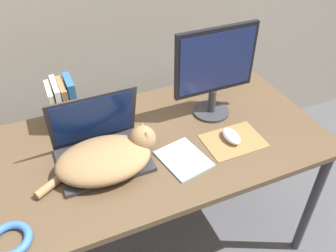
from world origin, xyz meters
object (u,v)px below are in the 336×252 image
(cat, at_px, (108,157))
(laptop, at_px, (100,147))
(webcam, at_px, (110,103))
(cable_coil, at_px, (10,240))
(notepad, at_px, (184,159))
(computer_mouse, at_px, (231,136))
(external_monitor, at_px, (215,69))
(book_row, at_px, (63,104))

(cat, bearing_deg, laptop, 97.66)
(laptop, height_order, webcam, laptop)
(laptop, height_order, cat, laptop)
(cable_coil, distance_m, notepad, 0.69)
(cat, xyz_separation_m, cable_coil, (-0.39, -0.20, -0.04))
(laptop, distance_m, webcam, 0.32)
(computer_mouse, xyz_separation_m, notepad, (-0.24, -0.03, -0.02))
(computer_mouse, bearing_deg, external_monitor, 85.12)
(external_monitor, bearing_deg, cat, -163.47)
(external_monitor, height_order, book_row, external_monitor)
(cat, xyz_separation_m, external_monitor, (0.55, 0.16, 0.18))
(external_monitor, relative_size, notepad, 1.84)
(external_monitor, distance_m, cable_coil, 1.03)
(laptop, xyz_separation_m, cat, (0.01, -0.07, 0.00))
(external_monitor, distance_m, book_row, 0.68)
(cable_coil, bearing_deg, webcam, 48.56)
(laptop, distance_m, book_row, 0.29)
(laptop, relative_size, notepad, 1.53)
(external_monitor, xyz_separation_m, webcam, (-0.43, 0.21, -0.20))
(book_row, distance_m, cable_coil, 0.63)
(cat, bearing_deg, cable_coil, -152.68)
(cat, bearing_deg, notepad, -14.68)
(cat, relative_size, external_monitor, 1.17)
(webcam, bearing_deg, computer_mouse, -45.10)
(computer_mouse, distance_m, book_row, 0.75)
(cable_coil, bearing_deg, cat, 27.32)
(laptop, bearing_deg, notepad, -26.54)
(computer_mouse, bearing_deg, cable_coil, -170.56)
(notepad, relative_size, webcam, 3.56)
(external_monitor, height_order, cable_coil, external_monitor)
(cat, height_order, webcam, cat)
(computer_mouse, relative_size, cable_coil, 0.78)
(computer_mouse, xyz_separation_m, book_row, (-0.63, 0.40, 0.09))
(book_row, xyz_separation_m, notepad, (0.39, -0.43, -0.10))
(book_row, relative_size, notepad, 0.98)
(cat, relative_size, notepad, 2.15)
(computer_mouse, bearing_deg, notepad, -173.24)
(book_row, relative_size, webcam, 3.49)
(cable_coil, bearing_deg, laptop, 35.97)
(notepad, bearing_deg, book_row, 132.21)
(cat, height_order, external_monitor, external_monitor)
(cat, relative_size, webcam, 7.66)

